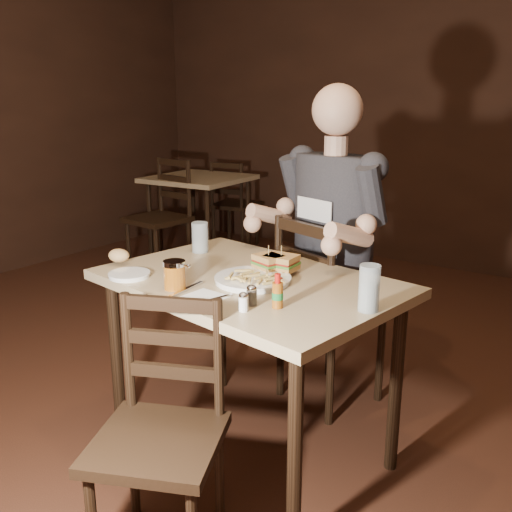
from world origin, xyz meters
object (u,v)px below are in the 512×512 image
Objects in this scene: chair_far at (332,311)px; hot_sauce at (278,291)px; main_table at (249,299)px; diner at (327,203)px; dinner_plate at (253,280)px; chair_near at (157,442)px; syrup_dispenser at (175,275)px; bg_chair_near at (157,219)px; bg_table at (199,186)px; bg_chair_far at (235,204)px; glass_right at (369,288)px; side_plate at (129,275)px; glass_left at (200,237)px.

chair_far reaches higher than hot_sauce.
main_table is 0.62m from diner.
main_table is 4.40× the size of dinner_plate.
hot_sauce is at bearing 44.41° from chair_near.
bg_chair_near is at bearing 144.73° from syrup_dispenser.
bg_chair_far is (0.00, 0.55, -0.25)m from bg_table.
diner is 0.78m from glass_right.
bg_table is at bearing 81.51° from bg_chair_far.
chair_near is at bearing -70.93° from diner.
hot_sauce is 0.67m from side_plate.
diner is at bearing 84.18° from syrup_dispenser.
main_table is 9.17× the size of glass_left.
chair_near is 0.88× the size of bg_chair_near.
dinner_plate is (2.12, -1.67, 0.30)m from bg_chair_near.
chair_far is 0.88m from glass_right.
chair_far is 2.40m from bg_chair_near.
main_table is 0.69m from chair_near.
hot_sauce reaches higher than side_plate.
chair_far reaches higher than glass_left.
glass_right is (2.61, -1.70, 0.37)m from bg_chair_near.
bg_table is 2.60m from glass_left.
syrup_dispenser is at bearing -51.86° from bg_table.
glass_right is at bearing -3.84° from dinner_plate.
glass_right reaches higher than side_plate.
hot_sauce is (0.21, -0.75, -0.17)m from diner.
glass_right is at bearing 124.42° from bg_chair_far.
bg_chair_far is 3.85m from glass_right.
chair_near is at bearing -37.83° from side_plate.
chair_far reaches higher than side_plate.
glass_right is at bearing 28.83° from hot_sauce.
bg_chair_far reaches higher than main_table.
hot_sauce is at bearing -32.70° from bg_chair_near.
bg_chair_far is 3.79m from hot_sauce.
glass_right is at bearing -15.66° from glass_left.
bg_chair_far is 3.06m from glass_left.
bg_chair_near is 2.71m from dinner_plate.
chair_far is at bearing 82.74° from main_table.
main_table is 1.51× the size of bg_table.
bg_chair_near is at bearing 110.18° from chair_near.
hot_sauce is (0.17, 0.42, 0.41)m from chair_near.
hot_sauce is (2.34, -1.85, 0.35)m from bg_chair_near.
dinner_plate is at bearing 71.40° from chair_near.
bg_chair_far is 3.45m from side_plate.
chair_far is 0.90m from hot_sauce.
syrup_dispenser is (-0.42, -0.05, -0.01)m from hot_sauce.
bg_chair_near reaches higher than glass_right.
syrup_dispenser is 0.67× the size of side_plate.
glass_left is (-0.41, 0.20, 0.15)m from main_table.
side_plate is (-0.67, -0.04, -0.05)m from hot_sauce.
dinner_plate is at bearing 26.47° from side_plate.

